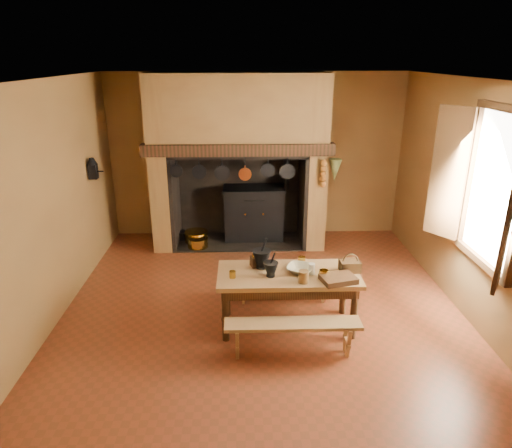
{
  "coord_description": "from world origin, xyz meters",
  "views": [
    {
      "loc": [
        -0.23,
        -5.02,
        3.05
      ],
      "look_at": [
        -0.08,
        0.3,
        1.07
      ],
      "focal_mm": 32.0,
      "sensor_mm": 36.0,
      "label": 1
    }
  ],
  "objects_px": {
    "work_table": "(288,281)",
    "wicker_basket": "(350,265)",
    "iron_range": "(254,212)",
    "coffee_grinder": "(256,261)",
    "mixing_bowl": "(300,269)",
    "bench_front": "(293,331)"
  },
  "relations": [
    {
      "from": "work_table",
      "to": "wicker_basket",
      "type": "bearing_deg",
      "value": 1.97
    },
    {
      "from": "iron_range",
      "to": "coffee_grinder",
      "type": "bearing_deg",
      "value": -91.03
    },
    {
      "from": "work_table",
      "to": "bench_front",
      "type": "bearing_deg",
      "value": -90.0
    },
    {
      "from": "iron_range",
      "to": "bench_front",
      "type": "bearing_deg",
      "value": -84.57
    },
    {
      "from": "bench_front",
      "to": "work_table",
      "type": "bearing_deg",
      "value": 90.0
    },
    {
      "from": "coffee_grinder",
      "to": "wicker_basket",
      "type": "relative_size",
      "value": 0.79
    },
    {
      "from": "mixing_bowl",
      "to": "bench_front",
      "type": "bearing_deg",
      "value": -103.03
    },
    {
      "from": "coffee_grinder",
      "to": "work_table",
      "type": "bearing_deg",
      "value": -46.09
    },
    {
      "from": "mixing_bowl",
      "to": "coffee_grinder",
      "type": "bearing_deg",
      "value": 161.17
    },
    {
      "from": "work_table",
      "to": "bench_front",
      "type": "height_order",
      "value": "work_table"
    },
    {
      "from": "iron_range",
      "to": "work_table",
      "type": "height_order",
      "value": "iron_range"
    },
    {
      "from": "work_table",
      "to": "mixing_bowl",
      "type": "relative_size",
      "value": 5.42
    },
    {
      "from": "bench_front",
      "to": "coffee_grinder",
      "type": "bearing_deg",
      "value": 115.67
    },
    {
      "from": "iron_range",
      "to": "wicker_basket",
      "type": "xyz_separation_m",
      "value": [
        1.03,
        -2.76,
        0.29
      ]
    },
    {
      "from": "bench_front",
      "to": "coffee_grinder",
      "type": "height_order",
      "value": "coffee_grinder"
    },
    {
      "from": "iron_range",
      "to": "wicker_basket",
      "type": "height_order",
      "value": "iron_range"
    },
    {
      "from": "work_table",
      "to": "coffee_grinder",
      "type": "bearing_deg",
      "value": 152.71
    },
    {
      "from": "wicker_basket",
      "to": "coffee_grinder",
      "type": "bearing_deg",
      "value": 168.4
    },
    {
      "from": "work_table",
      "to": "bench_front",
      "type": "relative_size",
      "value": 1.12
    },
    {
      "from": "work_table",
      "to": "bench_front",
      "type": "xyz_separation_m",
      "value": [
        0.0,
        -0.57,
        -0.29
      ]
    },
    {
      "from": "bench_front",
      "to": "coffee_grinder",
      "type": "xyz_separation_m",
      "value": [
        -0.37,
        0.76,
        0.47
      ]
    },
    {
      "from": "coffee_grinder",
      "to": "iron_range",
      "type": "bearing_deg",
      "value": 70.17
    }
  ]
}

